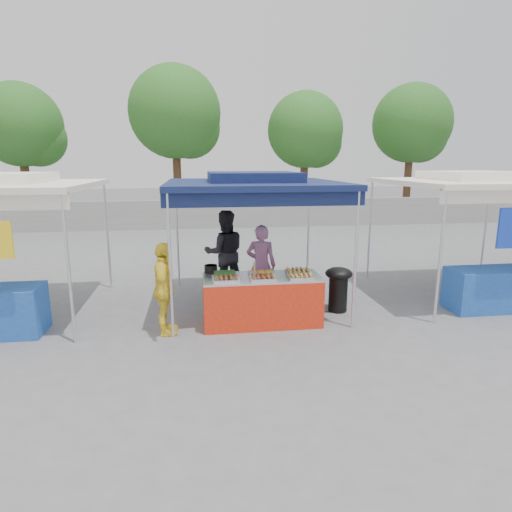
{
  "coord_description": "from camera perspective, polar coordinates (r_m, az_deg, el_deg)",
  "views": [
    {
      "loc": [
        -1.09,
        -7.05,
        2.76
      ],
      "look_at": [
        0.0,
        0.6,
        1.05
      ],
      "focal_mm": 30.0,
      "sensor_mm": 36.0,
      "label": 1
    }
  ],
  "objects": [
    {
      "name": "vendor_woman",
      "position": [
        8.29,
        0.69,
        -1.24
      ],
      "size": [
        0.67,
        0.54,
        1.59
      ],
      "primitive_type": "imported",
      "rotation": [
        0.0,
        0.0,
        2.84
      ],
      "color": "#9C638E",
      "rests_on": "ground_plane"
    },
    {
      "name": "crate_stacked",
      "position": [
        8.12,
        1.57,
        -4.28
      ],
      "size": [
        0.45,
        0.32,
        0.27
      ],
      "primitive_type": "cube",
      "color": "#163AB9",
      "rests_on": "crate_right"
    },
    {
      "name": "food_tray_fr",
      "position": [
        7.17,
        5.96,
        -2.75
      ],
      "size": [
        0.42,
        0.3,
        0.07
      ],
      "color": "white",
      "rests_on": "vendor_table"
    },
    {
      "name": "tree_0",
      "position": [
        21.55,
        -28.53,
        14.7
      ],
      "size": [
        3.58,
        3.53,
        6.07
      ],
      "color": "#4A2F1C",
      "rests_on": "ground_plane"
    },
    {
      "name": "food_tray_fm",
      "position": [
        7.05,
        0.87,
        -2.95
      ],
      "size": [
        0.42,
        0.3,
        0.07
      ],
      "color": "white",
      "rests_on": "vendor_table"
    },
    {
      "name": "food_tray_fl",
      "position": [
        7.0,
        -3.95,
        -3.09
      ],
      "size": [
        0.42,
        0.3,
        0.07
      ],
      "color": "white",
      "rests_on": "vendor_table"
    },
    {
      "name": "wok_burner",
      "position": [
        8.15,
        10.92,
        -3.85
      ],
      "size": [
        0.5,
        0.5,
        0.85
      ],
      "rotation": [
        0.0,
        0.0,
        -0.12
      ],
      "color": "black",
      "rests_on": "ground_plane"
    },
    {
      "name": "skewer_cup",
      "position": [
        7.14,
        -0.17,
        -2.62
      ],
      "size": [
        0.08,
        0.08,
        0.1
      ],
      "primitive_type": "cylinder",
      "color": "silver",
      "rests_on": "vendor_table"
    },
    {
      "name": "tree_1",
      "position": [
        20.02,
        -10.3,
        17.85
      ],
      "size": [
        4.0,
        4.0,
        6.88
      ],
      "color": "#4A2F1C",
      "rests_on": "ground_plane"
    },
    {
      "name": "tree_2",
      "position": [
        20.5,
        6.93,
        15.91
      ],
      "size": [
        3.49,
        3.43,
        5.89
      ],
      "color": "#4A2F1C",
      "rests_on": "ground_plane"
    },
    {
      "name": "cooking_pot",
      "position": [
        7.55,
        -6.04,
        -1.72
      ],
      "size": [
        0.23,
        0.23,
        0.13
      ],
      "primitive_type": "cylinder",
      "color": "black",
      "rests_on": "vendor_table"
    },
    {
      "name": "crate_right",
      "position": [
        8.21,
        1.55,
        -6.13
      ],
      "size": [
        0.47,
        0.33,
        0.28
      ],
      "primitive_type": "cube",
      "color": "#163AB9",
      "rests_on": "ground_plane"
    },
    {
      "name": "back_wall",
      "position": [
        18.21,
        -4.65,
        5.61
      ],
      "size": [
        40.0,
        0.25,
        1.2
      ],
      "primitive_type": "cube",
      "color": "gray",
      "rests_on": "ground_plane"
    },
    {
      "name": "food_tray_br",
      "position": [
        7.51,
        5.65,
        -2.06
      ],
      "size": [
        0.42,
        0.3,
        0.07
      ],
      "color": "white",
      "rests_on": "vendor_table"
    },
    {
      "name": "main_canopy",
      "position": [
        8.1,
        -0.37,
        9.72
      ],
      "size": [
        3.2,
        3.2,
        2.57
      ],
      "color": "silver",
      "rests_on": "ground_plane"
    },
    {
      "name": "vendor_table",
      "position": [
        7.41,
        0.77,
        -5.88
      ],
      "size": [
        2.0,
        0.8,
        0.85
      ],
      "color": "red",
      "rests_on": "ground_plane"
    },
    {
      "name": "crate_left",
      "position": [
        8.14,
        -2.48,
        -6.23
      ],
      "size": [
        0.5,
        0.35,
        0.3
      ],
      "primitive_type": "cube",
      "color": "#163AB9",
      "rests_on": "ground_plane"
    },
    {
      "name": "helper_man",
      "position": [
        8.99,
        -4.18,
        0.45
      ],
      "size": [
        0.91,
        0.73,
        1.78
      ],
      "primitive_type": "imported",
      "rotation": [
        0.0,
        0.0,
        3.21
      ],
      "color": "#222227",
      "rests_on": "ground_plane"
    },
    {
      "name": "food_tray_bl",
      "position": [
        7.32,
        -4.23,
        -2.41
      ],
      "size": [
        0.42,
        0.3,
        0.07
      ],
      "color": "white",
      "rests_on": "vendor_table"
    },
    {
      "name": "customer_person",
      "position": [
        7.02,
        -12.13,
        -4.36
      ],
      "size": [
        0.39,
        0.9,
        1.52
      ],
      "primitive_type": "imported",
      "rotation": [
        0.0,
        0.0,
        1.55
      ],
      "color": "yellow",
      "rests_on": "ground_plane"
    },
    {
      "name": "neighbor_stall_right",
      "position": [
        9.53,
        27.99,
        4.03
      ],
      "size": [
        3.2,
        3.2,
        2.57
      ],
      "color": "silver",
      "rests_on": "ground_plane"
    },
    {
      "name": "ground_plane",
      "position": [
        7.65,
        0.64,
        -8.67
      ],
      "size": [
        80.0,
        80.0,
        0.0
      ],
      "primitive_type": "plane",
      "color": "slate"
    },
    {
      "name": "tree_3",
      "position": [
        23.01,
        20.3,
        15.85
      ],
      "size": [
        3.77,
        3.75,
        6.45
      ],
      "color": "#4A2F1C",
      "rests_on": "ground_plane"
    },
    {
      "name": "food_tray_bm",
      "position": [
        7.37,
        0.71,
        -2.27
      ],
      "size": [
        0.42,
        0.3,
        0.07
      ],
      "color": "white",
      "rests_on": "vendor_table"
    }
  ]
}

